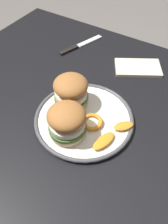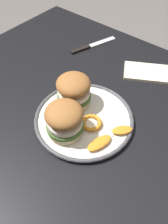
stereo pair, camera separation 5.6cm
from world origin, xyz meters
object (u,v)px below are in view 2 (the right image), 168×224
(dinner_plate, at_px, (84,118))
(table_knife, at_px, (90,46))
(sandwich_half_left, at_px, (64,119))
(dining_table, at_px, (83,146))
(sandwich_half_right, at_px, (74,90))

(dinner_plate, height_order, table_knife, dinner_plate)
(sandwich_half_left, xyz_separation_m, table_knife, (-0.22, 0.40, -0.07))
(dinner_plate, distance_m, table_knife, 0.40)
(dining_table, height_order, sandwich_half_right, sandwich_half_right)
(dining_table, xyz_separation_m, table_knife, (-0.25, 0.36, 0.09))
(table_knife, bearing_deg, sandwich_half_right, -60.80)
(sandwich_half_right, bearing_deg, table_knife, 119.20)
(dining_table, distance_m, table_knife, 0.45)
(dining_table, bearing_deg, table_knife, 125.17)
(sandwich_half_right, bearing_deg, sandwich_half_left, -61.46)
(dinner_plate, xyz_separation_m, sandwich_half_left, (-0.01, -0.07, 0.06))
(sandwich_half_left, bearing_deg, sandwich_half_right, 118.54)
(sandwich_half_left, height_order, table_knife, sandwich_half_left)
(dining_table, distance_m, dinner_plate, 0.10)
(dining_table, relative_size, sandwich_half_right, 8.63)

